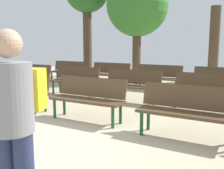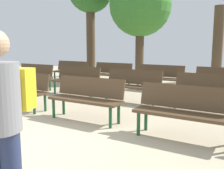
% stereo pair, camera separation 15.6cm
% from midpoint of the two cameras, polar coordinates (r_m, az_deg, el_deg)
% --- Properties ---
extents(ground_plane, '(24.59, 24.59, 0.00)m').
position_cam_midpoint_polar(ground_plane, '(4.28, -17.65, -12.61)').
color(ground_plane, '#BCAD8E').
extents(bench_r0_c1, '(1.64, 0.64, 0.87)m').
position_cam_midpoint_polar(bench_r0_c1, '(6.59, -18.75, -0.69)').
color(bench_r0_c1, '#4C3823').
rests_on(bench_r0_c1, ground_plane).
extents(bench_r0_c2, '(1.62, 0.55, 0.87)m').
position_cam_midpoint_polar(bench_r0_c2, '(5.27, -4.79, -2.53)').
color(bench_r0_c2, '#4C3823').
rests_on(bench_r0_c2, ground_plane).
extents(bench_r0_c3, '(1.62, 0.57, 0.87)m').
position_cam_midpoint_polar(bench_r0_c3, '(4.37, 16.73, -5.22)').
color(bench_r0_c3, '#4C3823').
rests_on(bench_r0_c3, ground_plane).
extents(bench_r1_c0, '(1.63, 0.61, 0.87)m').
position_cam_midpoint_polar(bench_r1_c0, '(9.38, -16.61, 2.07)').
color(bench_r1_c0, '#4C3823').
rests_on(bench_r1_c0, ground_plane).
extents(bench_r1_c1, '(1.63, 0.60, 0.87)m').
position_cam_midpoint_polar(bench_r1_c1, '(8.00, -7.37, 1.28)').
color(bench_r1_c1, '#4C3823').
rests_on(bench_r1_c1, ground_plane).
extents(bench_r1_c2, '(1.62, 0.57, 0.87)m').
position_cam_midpoint_polar(bench_r1_c2, '(6.97, 5.20, 0.22)').
color(bench_r1_c2, '#4C3823').
rests_on(bench_r1_c2, ground_plane).
extents(bench_r1_c3, '(1.64, 0.63, 0.87)m').
position_cam_midpoint_polar(bench_r1_c3, '(6.34, 21.31, -1.18)').
color(bench_r1_c3, '#4C3823').
rests_on(bench_r1_c3, ground_plane).
extents(bench_r2_c0, '(1.64, 0.64, 0.87)m').
position_cam_midpoint_polar(bench_r2_c0, '(10.87, -8.81, 3.19)').
color(bench_r2_c0, '#4C3823').
rests_on(bench_r2_c0, ground_plane).
extents(bench_r2_c1, '(1.63, 0.61, 0.87)m').
position_cam_midpoint_polar(bench_r2_c1, '(9.69, 0.38, 2.63)').
color(bench_r2_c1, '#4C3823').
rests_on(bench_r2_c1, ground_plane).
extents(bench_r2_c2, '(1.63, 0.60, 0.87)m').
position_cam_midpoint_polar(bench_r2_c2, '(8.78, 11.09, 1.84)').
color(bench_r2_c2, '#4C3823').
rests_on(bench_r2_c2, ground_plane).
extents(bench_r2_c3, '(1.63, 0.58, 0.87)m').
position_cam_midpoint_polar(bench_r2_c3, '(8.31, 23.88, 0.88)').
color(bench_r2_c3, '#4C3823').
rests_on(bench_r2_c3, ground_plane).
extents(tree_0, '(2.76, 2.76, 4.68)m').
position_cam_midpoint_polar(tree_0, '(12.01, 6.71, 16.95)').
color(tree_0, '#4C3A28').
rests_on(tree_0, ground_plane).
extents(tree_3, '(0.43, 0.43, 3.18)m').
position_cam_midpoint_polar(tree_3, '(11.94, 22.83, 8.33)').
color(tree_3, '#4C3A28').
rests_on(tree_3, ground_plane).
extents(visitor_with_backpack, '(0.44, 0.58, 1.65)m').
position_cam_midpoint_polar(visitor_with_backpack, '(2.22, -21.38, -7.30)').
color(visitor_with_backpack, navy).
rests_on(visitor_with_backpack, ground_plane).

